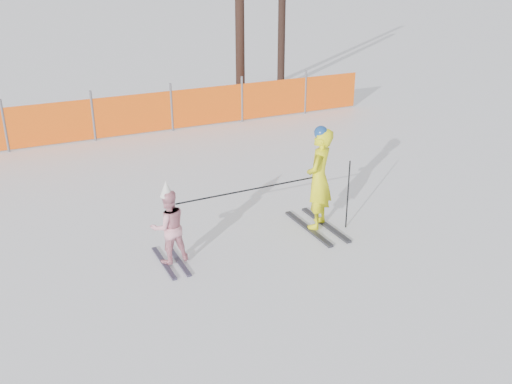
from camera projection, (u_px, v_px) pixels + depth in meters
ground at (271, 266)px, 8.43m from camera, size 120.00×120.00×0.00m
adult at (319, 179)px, 9.28m from camera, size 0.73×1.43×1.78m
child at (169, 226)px, 8.30m from camera, size 0.56×1.04×1.32m
ski_poles at (283, 192)px, 8.95m from camera, size 2.92×0.22×1.19m
safety_fence at (84, 120)px, 13.83m from camera, size 15.72×0.06×1.25m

